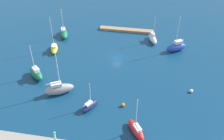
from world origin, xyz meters
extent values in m
plane|color=navy|center=(0.00, 0.00, 0.00)|extent=(160.00, 160.00, 0.00)
cube|color=#997A56|center=(-0.62, -17.71, 0.40)|extent=(19.16, 2.22, 0.81)
cylinder|color=silver|center=(6.72, 34.77, 2.93)|extent=(0.36, 0.36, 3.20)
sphere|color=green|center=(6.72, 34.77, 4.78)|extent=(0.56, 0.56, 0.56)
ellipsoid|color=#19724C|center=(20.27, 13.38, 1.27)|extent=(6.25, 5.97, 2.53)
cube|color=silver|center=(19.90, 13.72, 3.01)|extent=(2.62, 2.55, 0.95)
cylinder|color=silver|center=(20.51, 13.16, 6.37)|extent=(0.15, 0.15, 7.67)
cylinder|color=silver|center=(19.39, 14.18, 3.63)|extent=(2.33, 2.13, 0.12)
ellipsoid|color=white|center=(-10.30, -11.88, 1.04)|extent=(3.87, 6.54, 2.09)
cube|color=silver|center=(-10.13, -12.35, 2.53)|extent=(1.81, 2.51, 0.88)
cylinder|color=silver|center=(-10.40, -11.59, 5.70)|extent=(0.15, 0.15, 7.23)
cylinder|color=silver|center=(-9.89, -13.01, 3.12)|extent=(1.13, 2.89, 0.12)
ellipsoid|color=yellow|center=(20.20, -0.49, 0.90)|extent=(3.95, 6.48, 1.81)
cube|color=silver|center=(20.05, -0.03, 2.11)|extent=(1.91, 2.49, 0.61)
cylinder|color=silver|center=(20.30, -0.78, 6.69)|extent=(0.15, 0.15, 9.76)
cylinder|color=silver|center=(19.83, 0.62, 2.57)|extent=(1.05, 2.83, 0.12)
ellipsoid|color=gray|center=(11.78, 18.61, 1.37)|extent=(7.67, 5.57, 2.73)
cube|color=silver|center=(12.30, 18.89, 3.12)|extent=(3.03, 2.52, 0.77)
cylinder|color=silver|center=(11.45, 18.44, 7.27)|extent=(0.18, 0.18, 9.09)
cylinder|color=silver|center=(12.93, 19.22, 3.65)|extent=(3.03, 1.68, 0.14)
ellipsoid|color=#141E4C|center=(2.81, 22.41, 0.83)|extent=(3.94, 5.45, 1.65)
cube|color=silver|center=(3.02, 22.79, 1.89)|extent=(1.76, 2.15, 0.47)
cylinder|color=silver|center=(2.69, 22.18, 4.59)|extent=(0.13, 0.13, 5.87)
cylinder|color=silver|center=(3.28, 23.28, 2.27)|extent=(1.27, 2.25, 0.10)
ellipsoid|color=red|center=(-8.69, 27.87, 0.88)|extent=(5.03, 6.22, 1.75)
cube|color=silver|center=(-8.97, 28.29, 2.06)|extent=(2.19, 2.49, 0.62)
cylinder|color=silver|center=(-8.52, 27.62, 5.60)|extent=(0.15, 0.15, 7.69)
cylinder|color=silver|center=(-9.35, 28.85, 2.52)|extent=(1.76, 2.54, 0.12)
ellipsoid|color=#2347B2|center=(-17.86, -7.20, 1.33)|extent=(7.03, 5.27, 2.67)
cube|color=silver|center=(-18.33, -7.46, 3.17)|extent=(2.80, 2.38, 1.01)
cylinder|color=silver|center=(-17.56, -7.04, 7.26)|extent=(0.16, 0.16, 9.19)
cylinder|color=silver|center=(-18.72, -7.67, 3.83)|extent=(2.37, 1.39, 0.13)
ellipsoid|color=#19724C|center=(20.22, -10.13, 1.07)|extent=(5.05, 7.19, 2.15)
cube|color=silver|center=(20.45, -10.63, 2.42)|extent=(2.34, 2.83, 0.54)
cylinder|color=silver|center=(20.08, -9.82, 6.13)|extent=(0.16, 0.16, 7.97)
cylinder|color=silver|center=(20.68, -11.12, 2.84)|extent=(1.32, 2.64, 0.13)
sphere|color=white|center=(-21.40, 12.32, 0.45)|extent=(0.90, 0.90, 0.90)
sphere|color=orange|center=(-4.84, 20.42, 0.45)|extent=(0.90, 0.90, 0.90)
camera|label=1|loc=(-10.03, 65.09, 44.41)|focal=41.47mm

